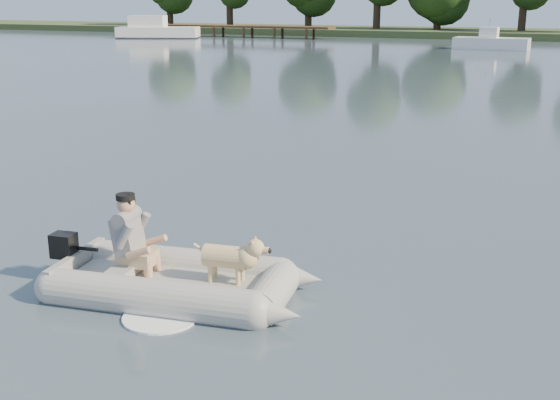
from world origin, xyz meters
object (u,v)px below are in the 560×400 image
at_px(motorboat, 492,35).
at_px(dog, 226,260).
at_px(dock, 238,31).
at_px(cabin_cruiser, 158,27).
at_px(man, 129,232).
at_px(dinghy, 177,252).

bearing_deg(motorboat, dog, -84.20).
relative_size(dock, motorboat, 3.48).
bearing_deg(cabin_cruiser, dock, 17.67).
relative_size(dock, dog, 21.27).
distance_m(man, dog, 1.24).
xyz_separation_m(dock, motorboat, (23.20, -7.34, 0.48)).
xyz_separation_m(man, dog, (1.21, 0.17, -0.24)).
distance_m(dinghy, man, 0.66).
xyz_separation_m(dinghy, motorboat, (-2.16, 44.41, 0.46)).
bearing_deg(dinghy, motorboat, 84.86).
bearing_deg(dog, cabin_cruiser, 115.87).
height_order(cabin_cruiser, motorboat, cabin_cruiser).
xyz_separation_m(dock, dinghy, (25.37, -51.75, 0.01)).
bearing_deg(dinghy, dock, 108.19).
relative_size(dock, cabin_cruiser, 2.42).
distance_m(dog, motorboat, 44.37).
relative_size(dog, cabin_cruiser, 0.11).
bearing_deg(man, dinghy, -4.24).
distance_m(dock, man, 57.39).
relative_size(dog, motorboat, 0.16).
bearing_deg(dog, dock, 108.76).
distance_m(dock, motorboat, 24.34).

